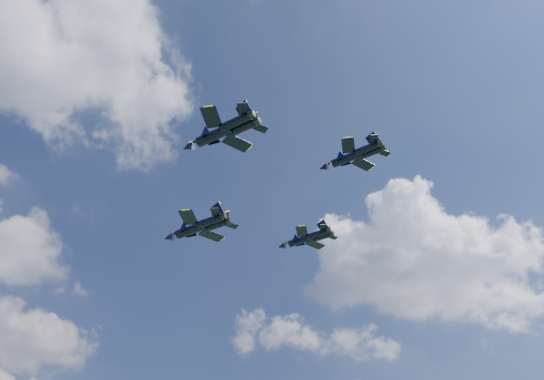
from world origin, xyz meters
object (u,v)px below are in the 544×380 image
Objects in this scene: jet_right at (300,241)px; jet_slot at (345,159)px; jet_lead at (190,230)px; jet_left at (212,136)px.

jet_slot is (-6.59, -23.50, 3.31)m from jet_right.
jet_lead is at bearing 130.24° from jet_right.
jet_right is at bearing -49.74° from jet_lead.
jet_right is at bearing 50.74° from jet_slot.
jet_slot reaches higher than jet_lead.
jet_lead is at bearing 46.37° from jet_left.
jet_lead is 1.27× the size of jet_right.
jet_lead is 1.08× the size of jet_left.
jet_slot is (24.35, -5.92, 2.11)m from jet_left.
jet_slot is (14.95, -33.10, 3.12)m from jet_lead.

